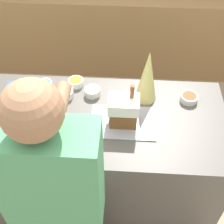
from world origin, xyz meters
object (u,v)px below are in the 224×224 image
object	(u,v)px
candy_bowl_near_tray_right	(64,93)
candy_bowl_behind_tray	(45,84)
baking_tray	(123,122)
candy_bowl_beside_tree	(93,91)
decorative_tree	(148,76)
cookbook	(17,91)
gingerbread_house	(124,110)
candy_bowl_front_corner	(25,103)
mug	(12,115)
candy_bowl_far_left	(76,82)
person	(59,208)
candy_bowl_near_tray_left	(189,98)

from	to	relation	value
candy_bowl_near_tray_right	candy_bowl_behind_tray	bearing A→B (deg)	149.35
baking_tray	candy_bowl_near_tray_right	world-z (taller)	candy_bowl_near_tray_right
baking_tray	candy_bowl_beside_tree	world-z (taller)	candy_bowl_beside_tree
decorative_tree	cookbook	world-z (taller)	decorative_tree
baking_tray	cookbook	xyz separation A→B (m)	(-0.75, 0.24, 0.01)
gingerbread_house	candy_bowl_behind_tray	distance (m)	0.66
candy_bowl_front_corner	candy_bowl_behind_tray	size ratio (longest dim) A/B	0.98
cookbook	mug	size ratio (longest dim) A/B	2.32
candy_bowl_far_left	person	distance (m)	0.94
candy_bowl_far_left	person	xyz separation A→B (m)	(0.04, -0.94, -0.04)
gingerbread_house	person	size ratio (longest dim) A/B	0.16
mug	candy_bowl_behind_tray	bearing A→B (deg)	66.90
decorative_tree	person	size ratio (longest dim) A/B	0.22
decorative_tree	candy_bowl_near_tray_right	distance (m)	0.59
candy_bowl_far_left	candy_bowl_beside_tree	size ratio (longest dim) A/B	0.98
gingerbread_house	candy_bowl_beside_tree	distance (m)	0.34
candy_bowl_near_tray_right	candy_bowl_near_tray_left	distance (m)	0.86
baking_tray	candy_bowl_near_tray_right	size ratio (longest dim) A/B	3.15
baking_tray	cookbook	size ratio (longest dim) A/B	2.29
candy_bowl_front_corner	mug	xyz separation A→B (m)	(-0.05, -0.13, 0.02)
candy_bowl_far_left	candy_bowl_beside_tree	xyz separation A→B (m)	(0.13, -0.09, 0.00)
candy_bowl_behind_tray	candy_bowl_beside_tree	world-z (taller)	candy_bowl_beside_tree
candy_bowl_beside_tree	person	distance (m)	0.85
gingerbread_house	candy_bowl_far_left	bearing A→B (deg)	135.88
decorative_tree	candy_bowl_near_tray_left	xyz separation A→B (m)	(0.30, -0.01, -0.17)
cookbook	mug	bearing A→B (deg)	-80.76
candy_bowl_far_left	person	bearing A→B (deg)	-87.45
gingerbread_house	candy_bowl_behind_tray	bearing A→B (deg)	151.48
candy_bowl_near_tray_right	baking_tray	bearing A→B (deg)	-27.77
candy_bowl_front_corner	person	xyz separation A→B (m)	(0.35, -0.71, -0.03)
candy_bowl_near_tray_right	candy_bowl_near_tray_left	bearing A→B (deg)	0.80
candy_bowl_near_tray_left	cookbook	distance (m)	1.19
candy_bowl_near_tray_left	cookbook	size ratio (longest dim) A/B	0.65
candy_bowl_beside_tree	decorative_tree	bearing A→B (deg)	-1.18
cookbook	mug	distance (m)	0.27
candy_bowl_front_corner	candy_bowl_near_tray_left	xyz separation A→B (m)	(1.10, 0.12, 0.00)
candy_bowl_behind_tray	candy_bowl_near_tray_left	distance (m)	1.01
candy_bowl_behind_tray	cookbook	xyz separation A→B (m)	(-0.18, -0.07, -0.01)
candy_bowl_beside_tree	person	size ratio (longest dim) A/B	0.06
baking_tray	gingerbread_house	size ratio (longest dim) A/B	1.45
candy_bowl_far_left	candy_bowl_front_corner	distance (m)	0.39
candy_bowl_front_corner	cookbook	world-z (taller)	candy_bowl_front_corner
candy_bowl_far_left	candy_bowl_behind_tray	xyz separation A→B (m)	(-0.22, -0.03, -0.01)
person	mug	bearing A→B (deg)	124.66
candy_bowl_near_tray_left	mug	xyz separation A→B (m)	(-1.15, -0.25, 0.01)
gingerbread_house	candy_bowl_front_corner	world-z (taller)	gingerbread_house
baking_tray	mug	distance (m)	0.71
candy_bowl_near_tray_right	cookbook	size ratio (longest dim) A/B	0.73
person	candy_bowl_behind_tray	bearing A→B (deg)	106.03
candy_bowl_far_left	candy_bowl_near_tray_left	bearing A→B (deg)	-7.91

